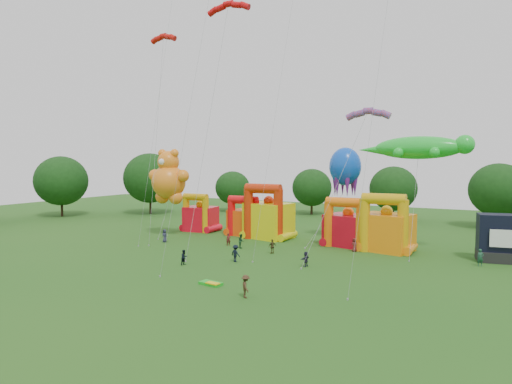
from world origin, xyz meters
The scene contains 23 objects.
ground centered at (0.00, 0.00, 0.00)m, with size 160.00×160.00×0.00m, color #215718.
tree_ring centered at (-1.16, 0.61, 6.26)m, with size 121.90×123.99×12.07m.
bouncy_castle_0 centered at (-15.33, 28.96, 2.20)m, with size 5.00×4.25×5.75m.
bouncy_castle_1 centered at (-7.14, 28.94, 2.17)m, with size 5.44×4.60×5.71m.
bouncy_castle_2 centered at (-3.47, 28.06, 2.85)m, with size 6.57×5.68×7.54m.
bouncy_castle_3 centered at (7.79, 27.72, 2.34)m, with size 5.95×5.18×6.15m.
bouncy_castle_4 centered at (12.71, 26.70, 2.60)m, with size 6.43×5.59×6.89m.
teddy_bear_kite centered at (-16.65, 23.26, 7.61)m, with size 6.70×5.67×12.33m.
gecko_kite centered at (15.87, 27.89, 10.26)m, with size 13.09×8.99×13.61m.
octopus_kite centered at (5.41, 29.72, 5.95)m, with size 4.41×10.90×12.48m.
parafoil_kites centered at (3.50, 16.17, 10.61)m, with size 30.53×9.52×29.41m.
diamond_kites centered at (-0.10, 13.38, 15.68)m, with size 31.91×16.93×37.47m.
folded_kite_bundle centered at (2.77, 4.83, 0.14)m, with size 2.12×1.31×0.31m.
spectator_0 centered at (-13.93, 19.01, 0.85)m, with size 0.83×0.54×1.69m, color #292B44.
spectator_1 centered at (-5.32, 20.85, 0.77)m, with size 0.57×0.37×1.55m, color #5B1B1A.
spectator_2 centered at (-3.16, 20.29, 0.87)m, with size 0.84×0.66×1.73m, color #194021.
spectator_3 centered at (0.11, 13.43, 0.91)m, with size 1.18×0.68×1.82m, color black.
spectator_4 centered at (1.62, 19.14, 0.82)m, with size 0.96×0.40×1.64m, color #473B1C.
spectator_5 centered at (7.40, 14.97, 0.76)m, with size 1.42×0.45×1.53m, color #232137.
spectator_6 centered at (9.60, 24.60, 0.80)m, with size 0.78×0.51×1.60m, color maroon.
spectator_7 centered at (22.85, 23.41, 0.88)m, with size 0.64×0.42×1.76m, color #1D4832.
spectator_8 centered at (-3.82, 9.80, 0.78)m, with size 0.76×0.59×1.56m, color black.
spectator_9 centered at (7.19, 3.05, 0.90)m, with size 1.16×0.67×1.80m, color #412B1A.
Camera 1 is at (24.25, -27.19, 10.67)m, focal length 32.00 mm.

